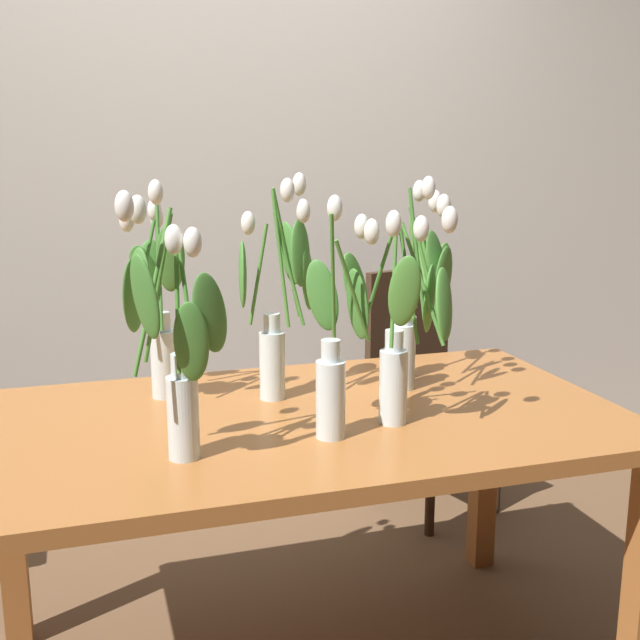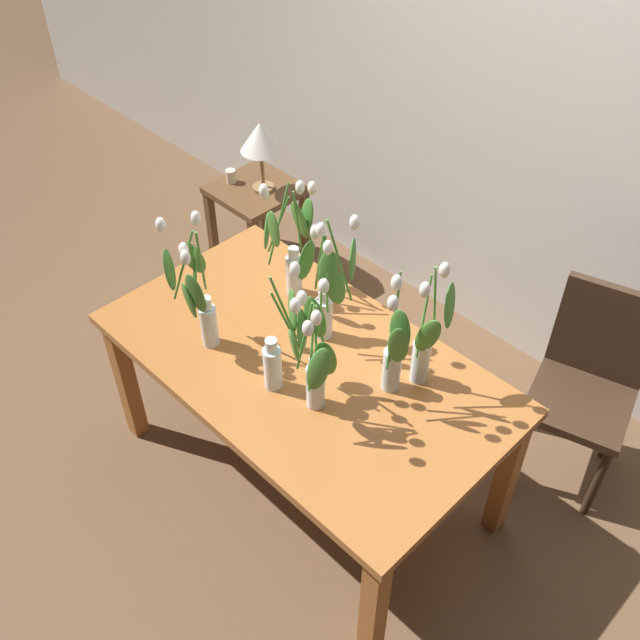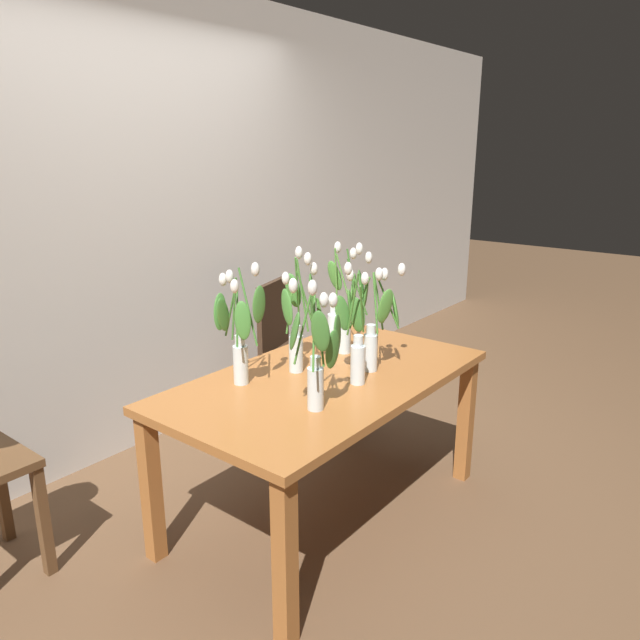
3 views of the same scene
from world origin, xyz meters
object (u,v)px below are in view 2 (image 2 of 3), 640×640
at_px(tulip_vase_6, 393,356).
at_px(table_lamp, 260,139).
at_px(side_table, 257,205).
at_px(dining_chair, 589,378).
at_px(tulip_vase_5, 426,345).
at_px(dining_table, 304,376).
at_px(tulip_vase_3, 280,350).
at_px(tulip_vase_4, 291,247).
at_px(tulip_vase_0, 327,290).
at_px(tulip_vase_2, 198,299).
at_px(tulip_vase_1, 314,363).
at_px(pillar_candle, 231,176).

xyz_separation_m(tulip_vase_6, table_lamp, (-1.58, 0.77, -0.07)).
xyz_separation_m(tulip_vase_6, side_table, (-1.63, 0.75, -0.50)).
distance_m(tulip_vase_6, dining_chair, 0.99).
bearing_deg(tulip_vase_5, dining_table, -149.83).
xyz_separation_m(tulip_vase_3, tulip_vase_4, (-0.36, 0.39, 0.06)).
xyz_separation_m(tulip_vase_4, table_lamp, (-0.91, 0.63, -0.12)).
bearing_deg(table_lamp, dining_table, -35.30).
xyz_separation_m(tulip_vase_5, side_table, (-1.67, 0.63, -0.50)).
bearing_deg(tulip_vase_6, tulip_vase_0, 173.75).
bearing_deg(table_lamp, dining_chair, 0.90).
distance_m(tulip_vase_4, side_table, 1.26).
bearing_deg(tulip_vase_2, tulip_vase_0, 49.37).
bearing_deg(tulip_vase_1, dining_chair, 62.07).
bearing_deg(tulip_vase_3, dining_table, 104.27).
height_order(tulip_vase_2, side_table, tulip_vase_2).
bearing_deg(tulip_vase_1, tulip_vase_5, 62.28).
relative_size(tulip_vase_0, pillar_candle, 7.84).
relative_size(tulip_vase_6, dining_chair, 0.62).
bearing_deg(tulip_vase_6, pillar_candle, 158.64).
height_order(tulip_vase_2, dining_chair, tulip_vase_2).
xyz_separation_m(tulip_vase_5, pillar_candle, (-1.81, 0.57, -0.34)).
distance_m(tulip_vase_5, pillar_candle, 1.93).
relative_size(tulip_vase_1, pillar_candle, 7.02).
xyz_separation_m(tulip_vase_0, table_lamp, (-1.21, 0.73, -0.13)).
bearing_deg(tulip_vase_3, tulip_vase_0, 101.41).
bearing_deg(tulip_vase_2, pillar_candle, 137.01).
xyz_separation_m(tulip_vase_5, dining_chair, (0.36, 0.68, -0.41)).
bearing_deg(dining_chair, dining_table, -129.68).
distance_m(tulip_vase_1, tulip_vase_3, 0.17).
height_order(tulip_vase_6, dining_chair, tulip_vase_6).
distance_m(tulip_vase_3, tulip_vase_4, 0.53).
bearing_deg(tulip_vase_3, pillar_candle, 147.14).
bearing_deg(dining_table, tulip_vase_0, 98.56).
distance_m(tulip_vase_0, tulip_vase_3, 0.30).
distance_m(tulip_vase_3, tulip_vase_6, 0.40).
height_order(tulip_vase_0, tulip_vase_5, tulip_vase_0).
bearing_deg(tulip_vase_1, table_lamp, 144.84).
distance_m(tulip_vase_2, tulip_vase_6, 0.75).
height_order(tulip_vase_3, tulip_vase_4, tulip_vase_4).
xyz_separation_m(side_table, pillar_candle, (-0.14, -0.06, 0.16)).
bearing_deg(tulip_vase_3, tulip_vase_6, 39.03).
height_order(tulip_vase_6, pillar_candle, tulip_vase_6).
height_order(tulip_vase_1, side_table, tulip_vase_1).
distance_m(tulip_vase_1, tulip_vase_5, 0.41).
bearing_deg(tulip_vase_0, table_lamp, 149.03).
distance_m(tulip_vase_1, tulip_vase_2, 0.54).
distance_m(table_lamp, pillar_candle, 0.33).
relative_size(dining_table, tulip_vase_0, 2.72).
xyz_separation_m(tulip_vase_2, table_lamp, (-0.90, 1.09, -0.12)).
height_order(side_table, table_lamp, table_lamp).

